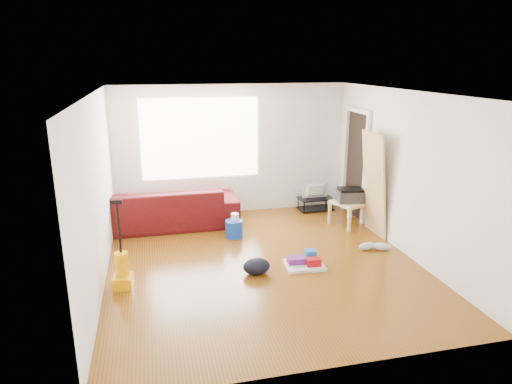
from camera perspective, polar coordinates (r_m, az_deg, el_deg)
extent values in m
cube|color=#693408|center=(6.90, 0.87, -8.88)|extent=(4.50, 5.00, 0.01)
cube|color=white|center=(6.27, 0.96, 12.30)|extent=(4.50, 5.00, 0.01)
cube|color=white|center=(8.86, -3.03, 5.25)|extent=(4.50, 0.01, 2.50)
cube|color=white|center=(4.22, 9.24, -7.38)|extent=(4.50, 0.01, 2.50)
cube|color=white|center=(6.33, -19.24, -0.07)|extent=(0.01, 5.00, 2.50)
cube|color=white|center=(7.34, 18.23, 2.16)|extent=(0.01, 5.00, 2.50)
cube|color=white|center=(8.71, -6.94, 6.64)|extent=(2.20, 0.01, 1.50)
cube|color=white|center=(8.44, 13.52, 2.53)|extent=(0.06, 0.08, 2.00)
cube|color=white|center=(9.23, 11.06, 3.83)|extent=(0.06, 0.08, 2.00)
cube|color=white|center=(8.66, 12.65, 9.93)|extent=(0.06, 0.98, 0.08)
cube|color=black|center=(8.84, 12.43, 3.22)|extent=(0.01, 0.86, 1.98)
imported|color=#37090B|center=(8.54, -10.79, -4.16)|extent=(2.49, 0.97, 0.73)
cube|color=black|center=(9.33, 7.42, -2.04)|extent=(0.70, 0.42, 0.02)
cube|color=black|center=(9.27, 7.47, -0.79)|extent=(0.70, 0.42, 0.02)
cylinder|color=black|center=(9.04, 6.05, -1.94)|extent=(0.02, 0.02, 0.25)
cylinder|color=black|center=(9.33, 5.30, -1.34)|extent=(0.02, 0.02, 0.25)
cylinder|color=black|center=(9.29, 9.60, -1.59)|extent=(0.02, 0.02, 0.25)
cylinder|color=black|center=(9.57, 8.76, -1.02)|extent=(0.02, 0.02, 0.25)
imported|color=black|center=(9.22, 7.50, 0.18)|extent=(0.52, 0.07, 0.30)
cube|color=#D1B777|center=(8.49, 11.66, -1.30)|extent=(0.71, 0.71, 0.05)
cube|color=#D1B777|center=(8.22, 11.58, -3.53)|extent=(0.05, 0.05, 0.40)
cube|color=#D1B777|center=(8.55, 9.21, -2.62)|extent=(0.05, 0.05, 0.40)
cube|color=#D1B777|center=(8.57, 13.94, -2.86)|extent=(0.05, 0.05, 0.40)
cube|color=#D1B777|center=(8.89, 11.57, -2.01)|extent=(0.05, 0.05, 0.40)
cube|color=#2E2E2E|center=(8.45, 11.71, -0.49)|extent=(0.52, 0.43, 0.20)
cube|color=black|center=(8.42, 11.76, 0.32)|extent=(0.47, 0.38, 0.04)
cylinder|color=#113EBA|center=(7.88, -2.76, -5.62)|extent=(0.34, 0.34, 0.30)
cylinder|color=white|center=(7.83, -2.64, -4.14)|extent=(0.13, 0.13, 0.12)
cube|color=silver|center=(6.83, 6.04, -9.06)|extent=(0.58, 0.48, 0.04)
cube|color=#9A0A0E|center=(6.76, 7.21, -8.66)|extent=(0.21, 0.14, 0.11)
cube|color=#631E82|center=(6.82, 5.00, -8.46)|extent=(0.26, 0.19, 0.09)
cube|color=blue|center=(6.93, 6.82, -7.80)|extent=(0.16, 0.14, 0.16)
ellipsoid|color=black|center=(6.60, 0.07, -10.14)|extent=(0.45, 0.38, 0.22)
ellipsoid|color=#B4B5C5|center=(7.55, 13.65, -6.60)|extent=(0.33, 0.19, 0.12)
ellipsoid|color=#B4B5C5|center=(7.59, 15.41, -6.59)|extent=(0.33, 0.24, 0.12)
cube|color=#FFA700|center=(6.45, -16.28, -10.67)|extent=(0.27, 0.31, 0.16)
cylinder|color=#FFA700|center=(6.39, -16.43, -8.59)|extent=(0.18, 0.18, 0.31)
cylinder|color=black|center=(6.23, -16.78, -4.37)|extent=(0.03, 0.03, 0.67)
cube|color=black|center=(6.12, -17.05, -1.19)|extent=(0.15, 0.05, 0.05)
cube|color=tan|center=(8.26, 14.11, -5.06)|extent=(0.22, 0.72, 1.79)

